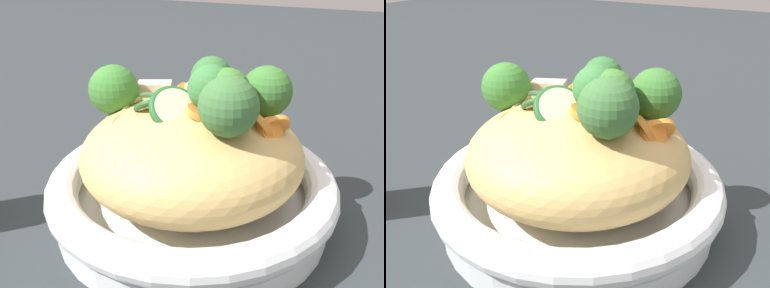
% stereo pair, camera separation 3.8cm
% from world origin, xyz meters
% --- Properties ---
extents(ground_plane, '(3.00, 3.00, 0.00)m').
position_xyz_m(ground_plane, '(0.00, 0.00, 0.00)').
color(ground_plane, '#2A3032').
extents(serving_bowl, '(0.27, 0.27, 0.05)m').
position_xyz_m(serving_bowl, '(0.00, 0.00, 0.03)').
color(serving_bowl, white).
rests_on(serving_bowl, ground_plane).
extents(noodle_heap, '(0.20, 0.20, 0.09)m').
position_xyz_m(noodle_heap, '(-0.00, 0.00, 0.07)').
color(noodle_heap, tan).
rests_on(noodle_heap, serving_bowl).
extents(broccoli_florets, '(0.13, 0.20, 0.07)m').
position_xyz_m(broccoli_florets, '(0.01, -0.01, 0.12)').
color(broccoli_florets, '#9ABE70').
rests_on(broccoli_florets, serving_bowl).
extents(carrot_coins, '(0.08, 0.12, 0.03)m').
position_xyz_m(carrot_coins, '(0.00, -0.04, 0.11)').
color(carrot_coins, orange).
rests_on(carrot_coins, serving_bowl).
extents(zucchini_slices, '(0.10, 0.10, 0.04)m').
position_xyz_m(zucchini_slices, '(0.00, 0.01, 0.11)').
color(zucchini_slices, beige).
rests_on(zucchini_slices, serving_bowl).
extents(chicken_chunks, '(0.06, 0.09, 0.04)m').
position_xyz_m(chicken_chunks, '(0.04, 0.04, 0.11)').
color(chicken_chunks, beige).
rests_on(chicken_chunks, serving_bowl).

